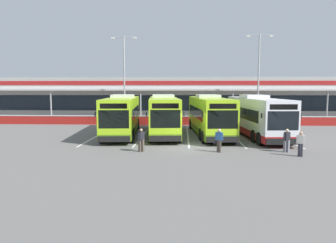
# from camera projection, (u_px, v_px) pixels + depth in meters

# --- Properties ---
(ground_plane) EXTENTS (200.00, 200.00, 0.00)m
(ground_plane) POSITION_uv_depth(u_px,v_px,m) (189.00, 147.00, 23.87)
(ground_plane) COLOR #605E5B
(terminal_building) EXTENTS (70.00, 13.00, 6.00)m
(terminal_building) POSITION_uv_depth(u_px,v_px,m) (186.00, 97.00, 50.30)
(terminal_building) COLOR #B7B7B2
(terminal_building) RESTS_ON ground
(red_barrier_wall) EXTENTS (60.00, 0.40, 1.10)m
(red_barrier_wall) POSITION_uv_depth(u_px,v_px,m) (187.00, 120.00, 38.22)
(red_barrier_wall) COLOR maroon
(red_barrier_wall) RESTS_ON ground
(coach_bus_leftmost) EXTENTS (3.76, 12.32, 3.78)m
(coach_bus_leftmost) POSITION_uv_depth(u_px,v_px,m) (122.00, 116.00, 30.02)
(coach_bus_leftmost) COLOR #9ED11E
(coach_bus_leftmost) RESTS_ON ground
(coach_bus_left_centre) EXTENTS (3.76, 12.32, 3.78)m
(coach_bus_left_centre) POSITION_uv_depth(u_px,v_px,m) (163.00, 116.00, 30.26)
(coach_bus_left_centre) COLOR #9ED11E
(coach_bus_left_centre) RESTS_ON ground
(coach_bus_centre) EXTENTS (3.76, 12.32, 3.78)m
(coach_bus_centre) POSITION_uv_depth(u_px,v_px,m) (209.00, 116.00, 29.83)
(coach_bus_centre) COLOR #9ED11E
(coach_bus_centre) RESTS_ON ground
(coach_bus_right_centre) EXTENTS (3.76, 12.32, 3.78)m
(coach_bus_right_centre) POSITION_uv_depth(u_px,v_px,m) (257.00, 117.00, 28.89)
(coach_bus_right_centre) COLOR silver
(coach_bus_right_centre) RESTS_ON ground
(bay_stripe_far_west) EXTENTS (0.14, 13.00, 0.01)m
(bay_stripe_far_west) POSITION_uv_depth(u_px,v_px,m) (99.00, 135.00, 30.22)
(bay_stripe_far_west) COLOR silver
(bay_stripe_far_west) RESTS_ON ground
(bay_stripe_west) EXTENTS (0.14, 13.00, 0.01)m
(bay_stripe_west) POSITION_uv_depth(u_px,v_px,m) (143.00, 135.00, 30.03)
(bay_stripe_west) COLOR silver
(bay_stripe_west) RESTS_ON ground
(bay_stripe_mid_west) EXTENTS (0.14, 13.00, 0.01)m
(bay_stripe_mid_west) POSITION_uv_depth(u_px,v_px,m) (188.00, 135.00, 29.84)
(bay_stripe_mid_west) COLOR silver
(bay_stripe_mid_west) RESTS_ON ground
(bay_stripe_centre) EXTENTS (0.14, 13.00, 0.01)m
(bay_stripe_centre) POSITION_uv_depth(u_px,v_px,m) (233.00, 135.00, 29.64)
(bay_stripe_centre) COLOR silver
(bay_stripe_centre) RESTS_ON ground
(bay_stripe_mid_east) EXTENTS (0.14, 13.00, 0.01)m
(bay_stripe_mid_east) POSITION_uv_depth(u_px,v_px,m) (278.00, 136.00, 29.45)
(bay_stripe_mid_east) COLOR silver
(bay_stripe_mid_east) RESTS_ON ground
(pedestrian_with_handbag) EXTENTS (0.63, 0.48, 1.62)m
(pedestrian_with_handbag) POSITION_uv_depth(u_px,v_px,m) (219.00, 140.00, 21.84)
(pedestrian_with_handbag) COLOR #4C4238
(pedestrian_with_handbag) RESTS_ON ground
(pedestrian_in_dark_coat) EXTENTS (0.53, 0.39, 1.62)m
(pedestrian_in_dark_coat) POSITION_uv_depth(u_px,v_px,m) (301.00, 143.00, 20.45)
(pedestrian_in_dark_coat) COLOR #33333D
(pedestrian_in_dark_coat) RESTS_ON ground
(pedestrian_child) EXTENTS (0.52, 0.35, 1.62)m
(pedestrian_child) POSITION_uv_depth(u_px,v_px,m) (287.00, 140.00, 21.82)
(pedestrian_child) COLOR slate
(pedestrian_child) RESTS_ON ground
(pedestrian_near_bin) EXTENTS (0.43, 0.46, 1.62)m
(pedestrian_near_bin) POSITION_uv_depth(u_px,v_px,m) (141.00, 139.00, 22.00)
(pedestrian_near_bin) COLOR #4C4238
(pedestrian_near_bin) RESTS_ON ground
(lamp_post_west) EXTENTS (3.24, 0.28, 11.00)m
(lamp_post_west) POSITION_uv_depth(u_px,v_px,m) (124.00, 73.00, 40.85)
(lamp_post_west) COLOR #9E9EA3
(lamp_post_west) RESTS_ON ground
(lamp_post_centre) EXTENTS (3.24, 0.28, 11.00)m
(lamp_post_centre) POSITION_uv_depth(u_px,v_px,m) (259.00, 73.00, 39.34)
(lamp_post_centre) COLOR #9E9EA3
(lamp_post_centre) RESTS_ON ground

